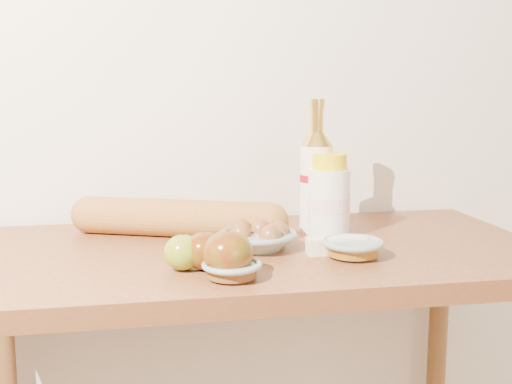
# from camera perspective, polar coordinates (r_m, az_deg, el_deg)

# --- Properties ---
(back_wall) EXTENTS (3.50, 0.02, 2.60)m
(back_wall) POSITION_cam_1_polar(r_m,az_deg,el_deg) (1.61, -2.46, 12.03)
(back_wall) COLOR white
(back_wall) RESTS_ON ground
(table) EXTENTS (1.20, 0.60, 0.90)m
(table) POSITION_cam_1_polar(r_m,az_deg,el_deg) (1.36, -0.24, -9.97)
(table) COLOR brown
(table) RESTS_ON ground
(bourbon_bottle) EXTENTS (0.08, 0.08, 0.30)m
(bourbon_bottle) POSITION_cam_1_polar(r_m,az_deg,el_deg) (1.44, 5.36, 1.18)
(bourbon_bottle) COLOR white
(bourbon_bottle) RESTS_ON table
(cream_bottle) EXTENTS (0.11, 0.11, 0.18)m
(cream_bottle) POSITION_cam_1_polar(r_m,az_deg,el_deg) (1.41, 6.50, -0.58)
(cream_bottle) COLOR white
(cream_bottle) RESTS_ON table
(egg_bowl) EXTENTS (0.21, 0.21, 0.06)m
(egg_bowl) POSITION_cam_1_polar(r_m,az_deg,el_deg) (1.30, 0.13, -4.10)
(egg_bowl) COLOR gray
(egg_bowl) RESTS_ON table
(baguette) EXTENTS (0.49, 0.26, 0.08)m
(baguette) POSITION_cam_1_polar(r_m,az_deg,el_deg) (1.41, -7.01, -2.32)
(baguette) COLOR #C8873D
(baguette) RESTS_ON table
(apple_yellowgreen) EXTENTS (0.09, 0.09, 0.07)m
(apple_yellowgreen) POSITION_cam_1_polar(r_m,az_deg,el_deg) (1.16, -6.50, -5.36)
(apple_yellowgreen) COLOR #A79621
(apple_yellowgreen) RESTS_ON table
(apple_redgreen_front) EXTENTS (0.11, 0.11, 0.08)m
(apple_redgreen_front) POSITION_cam_1_polar(r_m,az_deg,el_deg) (1.12, -2.52, -5.50)
(apple_redgreen_front) COLOR maroon
(apple_redgreen_front) RESTS_ON table
(apple_redgreen_right) EXTENTS (0.08, 0.08, 0.07)m
(apple_redgreen_right) POSITION_cam_1_polar(r_m,az_deg,el_deg) (1.16, -4.63, -5.25)
(apple_redgreen_right) COLOR maroon
(apple_redgreen_right) RESTS_ON table
(sugar_bowl) EXTENTS (0.12, 0.12, 0.03)m
(sugar_bowl) POSITION_cam_1_polar(r_m,az_deg,el_deg) (1.11, -2.17, -6.95)
(sugar_bowl) COLOR #92A09A
(sugar_bowl) RESTS_ON table
(syrup_bowl) EXTENTS (0.14, 0.14, 0.03)m
(syrup_bowl) POSITION_cam_1_polar(r_m,az_deg,el_deg) (1.26, 8.61, -4.95)
(syrup_bowl) COLOR gray
(syrup_bowl) RESTS_ON table
(butter_stick) EXTENTS (0.12, 0.04, 0.03)m
(butter_stick) POSITION_cam_1_polar(r_m,az_deg,el_deg) (1.28, 7.15, -4.74)
(butter_stick) COLOR #F7EDBF
(butter_stick) RESTS_ON table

